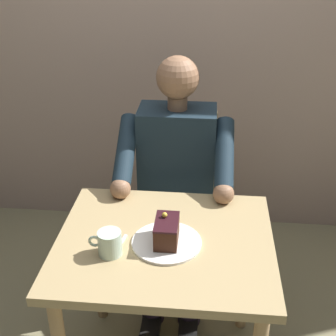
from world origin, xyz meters
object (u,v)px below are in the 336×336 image
object	(u,v)px
coffee_cup	(109,243)
cake_slice	(167,231)
chair	(178,192)
dining_table	(165,262)
dessert_spoon	(119,250)
seated_person	(175,184)

from	to	relation	value
coffee_cup	cake_slice	bearing A→B (deg)	-158.29
chair	coffee_cup	distance (m)	0.84
chair	dining_table	bearing A→B (deg)	90.00
coffee_cup	dessert_spoon	bearing A→B (deg)	-144.06
cake_slice	dessert_spoon	distance (m)	0.19
chair	coffee_cup	xyz separation A→B (m)	(0.19, 0.78, 0.24)
dining_table	seated_person	distance (m)	0.51
seated_person	coffee_cup	size ratio (longest dim) A/B	10.35
dining_table	seated_person	xyz separation A→B (m)	(0.00, -0.51, 0.05)
seated_person	coffee_cup	xyz separation A→B (m)	(0.19, 0.61, 0.10)
chair	seated_person	xyz separation A→B (m)	(0.00, 0.17, 0.14)
seated_person	cake_slice	xyz separation A→B (m)	(-0.01, 0.53, 0.11)
dining_table	seated_person	world-z (taller)	seated_person
coffee_cup	dining_table	bearing A→B (deg)	-151.47
cake_slice	coffee_cup	distance (m)	0.21
seated_person	coffee_cup	world-z (taller)	seated_person
seated_person	dessert_spoon	xyz separation A→B (m)	(0.16, 0.59, 0.06)
chair	cake_slice	world-z (taller)	chair
chair	cake_slice	distance (m)	0.75
dining_table	coffee_cup	distance (m)	0.26
chair	coffee_cup	world-z (taller)	chair
cake_slice	coffee_cup	xyz separation A→B (m)	(0.20, 0.08, -0.01)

